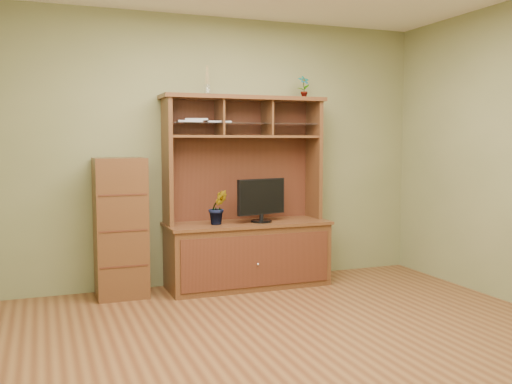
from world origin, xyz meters
TOP-DOWN VIEW (x-y plane):
  - room at (0.00, 0.00)m, footprint 4.54×4.04m
  - media_hutch at (0.23, 1.73)m, footprint 1.66×0.61m
  - monitor at (0.36, 1.64)m, footprint 0.54×0.21m
  - orchid_plant at (-0.09, 1.65)m, footprint 0.19×0.15m
  - top_plant at (0.89, 1.80)m, footprint 0.13×0.09m
  - reed_diffuser at (-0.15, 1.81)m, footprint 0.06×0.06m
  - magazines at (-0.21, 1.80)m, footprint 0.55×0.22m
  - side_cabinet at (-1.00, 1.77)m, footprint 0.46×0.42m

SIDE VIEW (x-z plane):
  - media_hutch at x=0.23m, z-range -0.43..1.47m
  - side_cabinet at x=-1.00m, z-range 0.00..1.30m
  - orchid_plant at x=-0.09m, z-range 0.65..0.98m
  - monitor at x=0.36m, z-range 0.66..1.09m
  - room at x=0.00m, z-range -0.02..2.72m
  - magazines at x=-0.21m, z-range 1.63..1.67m
  - reed_diffuser at x=-0.15m, z-range 1.87..2.15m
  - top_plant at x=0.89m, z-range 1.90..2.13m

